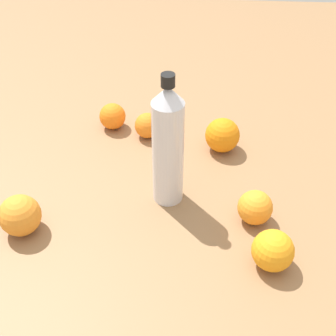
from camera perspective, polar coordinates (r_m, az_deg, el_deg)
The scene contains 8 objects.
ground_plane at distance 1.01m, azimuth -2.31°, elevation -3.40°, with size 2.40×2.40×0.00m, color olive.
water_bottle at distance 0.92m, azimuth 0.00°, elevation 2.83°, with size 0.06×0.06×0.30m.
orange_0 at distance 1.12m, azimuth 6.76°, elevation 4.06°, with size 0.08×0.08×0.08m, color orange.
orange_1 at distance 0.96m, azimuth -17.88°, elevation -5.60°, with size 0.08×0.08×0.08m, color orange.
orange_2 at distance 1.20m, azimuth -6.89°, elevation 6.38°, with size 0.07×0.07×0.07m, color orange.
orange_3 at distance 0.95m, azimuth 10.74°, elevation -4.83°, with size 0.07×0.07×0.07m, color orange.
orange_4 at distance 1.16m, azimuth -2.56°, elevation 5.29°, with size 0.06×0.06×0.06m, color orange.
orange_5 at distance 0.87m, azimuth 12.86°, elevation -9.95°, with size 0.08×0.08×0.08m, color orange.
Camera 1 is at (0.73, 0.09, 0.70)m, focal length 49.17 mm.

